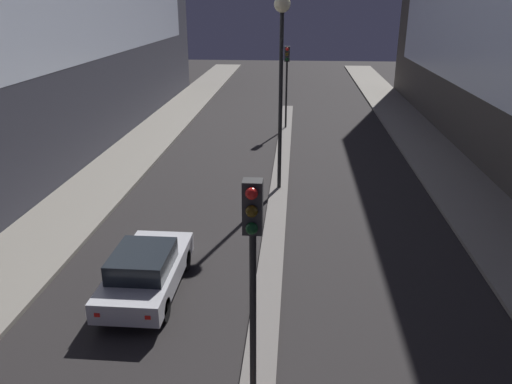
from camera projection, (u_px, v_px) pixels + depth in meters
median_strip at (280, 182)px, 22.44m from camera, size 0.77×33.81×0.12m
traffic_light_near at (253, 257)px, 8.26m from camera, size 0.32×0.42×4.98m
traffic_light_mid at (287, 69)px, 30.42m from camera, size 0.32×0.42×4.98m
street_lamp at (281, 48)px, 19.52m from camera, size 0.64×0.64×7.77m
car_left_lane at (146, 270)px, 13.80m from camera, size 1.79×4.20×1.44m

